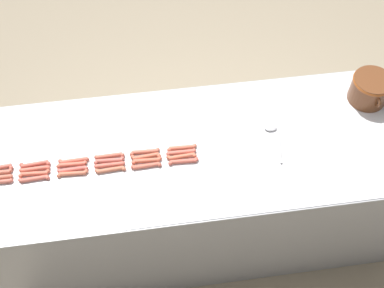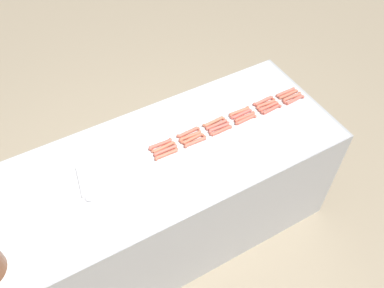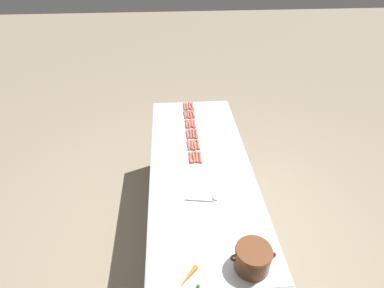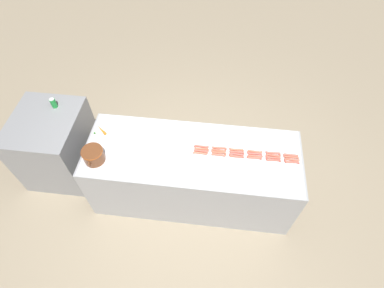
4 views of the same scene
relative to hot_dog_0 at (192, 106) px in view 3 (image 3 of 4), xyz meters
name	(u,v)px [view 3 (image 3 of 4)]	position (x,y,z in m)	size (l,w,h in m)	color
ground_plane	(199,232)	(0.01, 1.06, -0.93)	(20.00, 20.00, 0.00)	gray
griddle_counter	(200,201)	(0.01, 1.06, -0.47)	(0.89, 2.39, 0.91)	#9EA0A5
hot_dog_0	(192,106)	(0.00, 0.00, 0.00)	(0.03, 0.16, 0.02)	#CB5F4F
hot_dog_1	(193,114)	(0.00, 0.19, 0.00)	(0.03, 0.16, 0.02)	#C9594A
hot_dog_2	(195,124)	(0.00, 0.39, 0.00)	(0.03, 0.16, 0.02)	#C65B49
hot_dog_3	(196,134)	(0.00, 0.58, 0.00)	(0.03, 0.16, 0.02)	#BF5B48
hot_dog_4	(198,144)	(0.00, 0.77, 0.00)	(0.03, 0.16, 0.02)	#C2614C
hot_dog_5	(200,157)	(0.00, 0.98, 0.00)	(0.03, 0.16, 0.02)	#CA634B
hot_dog_6	(190,106)	(0.03, 0.00, 0.00)	(0.03, 0.16, 0.02)	#C3634E
hot_dog_7	(191,114)	(0.03, 0.19, 0.00)	(0.03, 0.16, 0.02)	#CD5E4B
hot_dog_8	(192,123)	(0.03, 0.39, 0.00)	(0.03, 0.16, 0.02)	#CB5D48
hot_dog_9	(193,134)	(0.03, 0.58, 0.00)	(0.03, 0.16, 0.02)	#C15D51
hot_dog_10	(195,145)	(0.04, 0.78, 0.00)	(0.03, 0.16, 0.02)	#C56248
hot_dog_11	(197,157)	(0.03, 0.97, 0.00)	(0.03, 0.16, 0.02)	#C85F4F
hot_dog_12	(187,106)	(0.06, 0.00, 0.00)	(0.02, 0.16, 0.02)	#C0634C
hot_dog_13	(188,114)	(0.06, 0.19, 0.00)	(0.03, 0.16, 0.02)	#CD6049
hot_dog_14	(189,124)	(0.06, 0.39, 0.00)	(0.03, 0.16, 0.02)	#CC5C51
hot_dog_15	(191,134)	(0.06, 0.58, 0.00)	(0.02, 0.16, 0.02)	#C55C4C
hot_dog_16	(192,145)	(0.06, 0.78, 0.00)	(0.03, 0.16, 0.02)	#C56047
hot_dog_17	(194,157)	(0.06, 0.97, 0.00)	(0.03, 0.16, 0.02)	#C8654A
hot_dog_18	(185,106)	(0.09, 0.00, 0.00)	(0.03, 0.16, 0.02)	#C46150
hot_dog_19	(185,114)	(0.10, 0.19, 0.00)	(0.03, 0.16, 0.02)	#CC6050
hot_dog_20	(187,124)	(0.09, 0.39, 0.00)	(0.03, 0.16, 0.02)	#C76449
hot_dog_21	(188,134)	(0.09, 0.59, 0.00)	(0.03, 0.16, 0.02)	#C1684C
hot_dog_22	(189,145)	(0.09, 0.77, 0.00)	(0.03, 0.16, 0.02)	#C75E4A
hot_dog_23	(190,158)	(0.09, 0.97, 0.00)	(0.03, 0.16, 0.02)	#CB5B4B
bean_pot	(253,257)	(-0.20, 2.09, 0.08)	(0.28, 0.23, 0.16)	brown
serving_spoon	(210,198)	(-0.02, 1.49, 0.00)	(0.27, 0.09, 0.02)	#B7B7BC
carrot	(189,277)	(0.19, 2.14, 0.00)	(0.13, 0.15, 0.03)	orange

